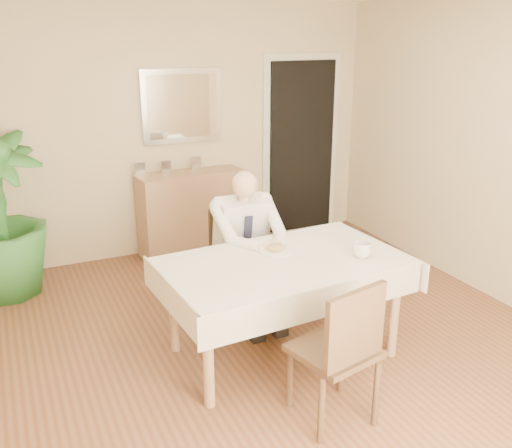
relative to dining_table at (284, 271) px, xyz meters
name	(u,v)px	position (x,y,z in m)	size (l,w,h in m)	color
room	(278,190)	(-0.09, -0.07, 0.63)	(5.00, 5.02, 2.60)	brown
doorway	(301,148)	(1.46, 2.39, 0.33)	(0.96, 0.07, 2.10)	white
mirror	(183,106)	(0.05, 2.39, 0.88)	(0.86, 0.04, 0.76)	silver
dining_table	(284,271)	(0.00, 0.00, 0.00)	(1.78, 1.12, 0.75)	#906C4B
chair_far	(236,252)	(0.00, 0.88, -0.18)	(0.45, 0.45, 0.87)	#3B291A
chair_near	(342,346)	(-0.06, -0.86, -0.13)	(0.54, 0.54, 0.95)	#3B291A
seated_man	(250,241)	(0.00, 0.59, 0.02)	(0.48, 0.72, 1.24)	white
plate	(276,250)	(0.02, 0.17, 0.09)	(0.26, 0.26, 0.02)	white
food	(276,248)	(0.02, 0.17, 0.11)	(0.14, 0.14, 0.06)	olive
knife	(285,250)	(0.06, 0.11, 0.11)	(0.01, 0.01, 0.13)	silver
fork	(275,252)	(-0.02, 0.11, 0.11)	(0.01, 0.01, 0.13)	silver
coffee_mug	(362,250)	(0.53, -0.18, 0.14)	(0.14, 0.14, 0.11)	white
sideboard	(191,213)	(0.05, 2.25, -0.23)	(1.11, 0.38, 0.89)	#906C4B
photo_frame_left	(140,170)	(-0.45, 2.29, 0.29)	(0.10, 0.02, 0.14)	silver
photo_frame_center	(166,168)	(-0.19, 2.27, 0.29)	(0.10, 0.02, 0.14)	silver
photo_frame_right	(196,163)	(0.15, 2.31, 0.29)	(0.10, 0.02, 0.14)	silver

